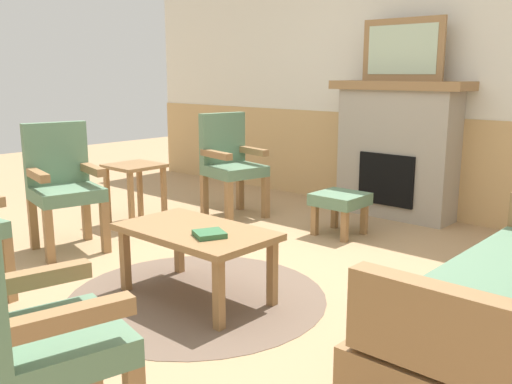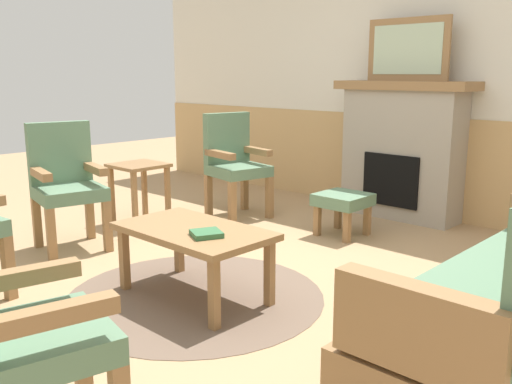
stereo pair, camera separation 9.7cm
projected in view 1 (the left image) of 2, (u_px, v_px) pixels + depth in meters
name	position (u px, v px, depth m)	size (l,w,h in m)	color
ground_plane	(221.00, 281.00, 3.71)	(14.00, 14.00, 0.00)	tan
wall_back	(413.00, 77.00, 5.33)	(7.20, 0.14, 2.70)	silver
fireplace	(397.00, 149.00, 5.28)	(1.30, 0.44, 1.28)	#A39989
framed_picture	(402.00, 50.00, 5.10)	(0.80, 0.04, 0.56)	olive
coffee_table	(196.00, 237.00, 3.37)	(0.96, 0.56, 0.44)	olive
round_rug	(197.00, 297.00, 3.45)	(1.59, 1.59, 0.01)	brown
book_on_table	(209.00, 234.00, 3.18)	(0.16, 0.16, 0.03)	#33663D
footstool	(340.00, 202.00, 4.73)	(0.40, 0.40, 0.36)	olive
armchair_near_fireplace	(63.00, 181.00, 4.30)	(0.57, 0.57, 0.98)	olive
armchair_by_window_left	(230.00, 160.00, 5.33)	(0.56, 0.56, 0.98)	olive
armchair_front_center	(25.00, 326.00, 1.84)	(0.57, 0.57, 0.98)	olive
side_table	(135.00, 177.00, 5.05)	(0.44, 0.44, 0.55)	olive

